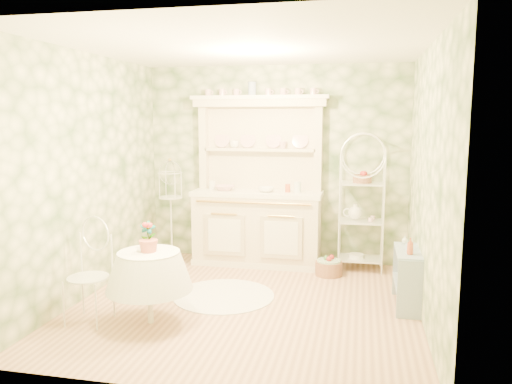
% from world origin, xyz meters
% --- Properties ---
extents(floor, '(3.60, 3.60, 0.00)m').
position_xyz_m(floor, '(0.00, 0.00, 0.00)').
color(floor, tan).
rests_on(floor, ground).
extents(ceiling, '(3.60, 3.60, 0.00)m').
position_xyz_m(ceiling, '(0.00, 0.00, 2.70)').
color(ceiling, white).
rests_on(ceiling, floor).
extents(wall_left, '(3.60, 3.60, 0.00)m').
position_xyz_m(wall_left, '(-1.80, 0.00, 1.35)').
color(wall_left, beige).
rests_on(wall_left, floor).
extents(wall_right, '(3.60, 3.60, 0.00)m').
position_xyz_m(wall_right, '(1.80, 0.00, 1.35)').
color(wall_right, beige).
rests_on(wall_right, floor).
extents(wall_back, '(3.60, 3.60, 0.00)m').
position_xyz_m(wall_back, '(0.00, 1.80, 1.35)').
color(wall_back, beige).
rests_on(wall_back, floor).
extents(wall_front, '(3.60, 3.60, 0.00)m').
position_xyz_m(wall_front, '(0.00, -1.80, 1.35)').
color(wall_front, beige).
rests_on(wall_front, floor).
extents(kitchen_dresser, '(1.87, 0.61, 2.29)m').
position_xyz_m(kitchen_dresser, '(-0.20, 1.52, 1.15)').
color(kitchen_dresser, beige).
rests_on(kitchen_dresser, floor).
extents(bakers_rack, '(0.55, 0.40, 1.77)m').
position_xyz_m(bakers_rack, '(1.19, 1.53, 0.88)').
color(bakers_rack, white).
rests_on(bakers_rack, floor).
extents(side_shelf, '(0.28, 0.70, 0.59)m').
position_xyz_m(side_shelf, '(1.68, 0.29, 0.30)').
color(side_shelf, '#95AABF').
rests_on(side_shelf, floor).
extents(round_table, '(0.70, 0.70, 0.66)m').
position_xyz_m(round_table, '(-0.80, -0.68, 0.33)').
color(round_table, white).
rests_on(round_table, floor).
extents(cafe_chair, '(0.53, 0.53, 0.95)m').
position_xyz_m(cafe_chair, '(-1.40, -0.78, 0.48)').
color(cafe_chair, white).
rests_on(cafe_chair, floor).
extents(birdcage_stand, '(0.34, 0.34, 1.43)m').
position_xyz_m(birdcage_stand, '(-1.38, 1.36, 0.71)').
color(birdcage_stand, white).
rests_on(birdcage_stand, floor).
extents(floor_basket, '(0.29, 0.29, 0.19)m').
position_xyz_m(floor_basket, '(0.80, 1.19, 0.09)').
color(floor_basket, '#97664A').
rests_on(floor_basket, floor).
extents(lace_rug, '(1.44, 1.44, 0.01)m').
position_xyz_m(lace_rug, '(-0.31, 0.18, 0.00)').
color(lace_rug, white).
rests_on(lace_rug, floor).
extents(bowl_floral, '(0.30, 0.30, 0.07)m').
position_xyz_m(bowl_floral, '(-0.65, 1.50, 1.02)').
color(bowl_floral, white).
rests_on(bowl_floral, kitchen_dresser).
extents(bowl_white, '(0.26, 0.26, 0.07)m').
position_xyz_m(bowl_white, '(-0.06, 1.46, 1.02)').
color(bowl_white, white).
rests_on(bowl_white, kitchen_dresser).
extents(cup_left, '(0.17, 0.17, 0.10)m').
position_xyz_m(cup_left, '(-0.56, 1.68, 1.61)').
color(cup_left, white).
rests_on(cup_left, kitchen_dresser).
extents(cup_right, '(0.12, 0.12, 0.10)m').
position_xyz_m(cup_right, '(0.12, 1.68, 1.61)').
color(cup_right, white).
rests_on(cup_right, kitchen_dresser).
extents(potted_geranium, '(0.17, 0.14, 0.29)m').
position_xyz_m(potted_geranium, '(-0.82, -0.64, 0.85)').
color(potted_geranium, '#3F7238').
rests_on(potted_geranium, round_table).
extents(bottle_amber, '(0.07, 0.07, 0.17)m').
position_xyz_m(bottle_amber, '(1.68, 0.12, 0.68)').
color(bottle_amber, '#B7522E').
rests_on(bottle_amber, side_shelf).
extents(bottle_blue, '(0.06, 0.06, 0.09)m').
position_xyz_m(bottle_blue, '(1.68, 0.32, 0.65)').
color(bottle_blue, '#93A5C5').
rests_on(bottle_blue, side_shelf).
extents(bottle_glass, '(0.08, 0.08, 0.09)m').
position_xyz_m(bottle_glass, '(1.67, 0.56, 0.65)').
color(bottle_glass, silver).
rests_on(bottle_glass, side_shelf).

